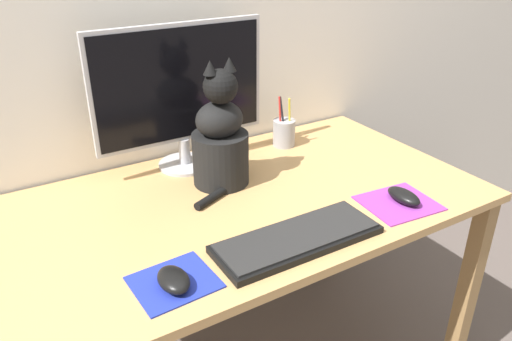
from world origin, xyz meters
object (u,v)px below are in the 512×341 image
object	(u,v)px
keyboard	(299,238)
pen_cup	(284,132)
computer_mouse_left	(174,280)
computer_mouse_right	(404,196)
cat	(220,139)
monitor	(181,91)

from	to	relation	value
keyboard	pen_cup	size ratio (longest dim) A/B	2.38
computer_mouse_left	computer_mouse_right	world-z (taller)	computer_mouse_left
pen_cup	cat	bearing A→B (deg)	-156.81
cat	pen_cup	size ratio (longest dim) A/B	2.12
monitor	keyboard	size ratio (longest dim) A/B	1.29
computer_mouse_left	cat	bearing A→B (deg)	50.41
monitor	cat	distance (m)	0.20
monitor	computer_mouse_right	xyz separation A→B (m)	(0.42, -0.53, -0.23)
monitor	computer_mouse_left	distance (m)	0.64
monitor	cat	size ratio (longest dim) A/B	1.45
monitor	keyboard	bearing A→B (deg)	-83.55
monitor	pen_cup	size ratio (longest dim) A/B	3.07
keyboard	computer_mouse_left	size ratio (longest dim) A/B	4.26
computer_mouse_right	cat	distance (m)	0.54
monitor	computer_mouse_right	distance (m)	0.72
keyboard	monitor	bearing A→B (deg)	96.84
keyboard	computer_mouse_right	world-z (taller)	computer_mouse_right
monitor	computer_mouse_right	bearing A→B (deg)	-51.59
keyboard	cat	world-z (taller)	cat
computer_mouse_left	pen_cup	size ratio (longest dim) A/B	0.56
computer_mouse_left	pen_cup	distance (m)	0.81
computer_mouse_left	computer_mouse_right	xyz separation A→B (m)	(0.69, 0.01, -0.00)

